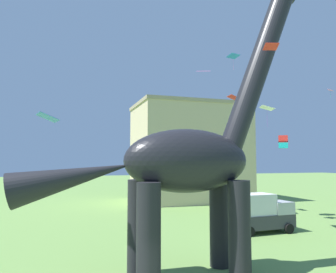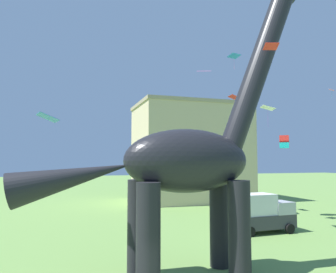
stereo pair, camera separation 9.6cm
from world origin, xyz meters
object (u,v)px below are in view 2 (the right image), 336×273
Objects in this scene: kite_apex at (234,97)px; kite_drifting at (234,56)px; kite_trailing at (204,71)px; kite_near_low at (48,117)px; kite_mid_left at (332,90)px; kite_high_left at (268,108)px; dinosaur_sculpture at (186,161)px; kite_high_right at (271,46)px; kite_mid_right at (284,142)px; parked_box_truck at (260,213)px.

kite_drifting reaches higher than kite_apex.
kite_near_low is at bearing -136.34° from kite_trailing.
kite_high_left is at bearing -167.02° from kite_mid_left.
kite_apex is (12.63, 17.46, 7.40)m from dinosaur_sculpture.
dinosaur_sculpture is 7.61m from kite_high_right.
kite_mid_left reaches higher than kite_mid_right.
kite_high_right is at bearing -128.92° from kite_mid_right.
kite_high_left is 7.13m from kite_drifting.
kite_trailing is at bearing 77.66° from kite_high_right.
kite_trailing is 4.11m from kite_drifting.
kite_trailing reaches higher than kite_mid_right.
kite_high_right is 0.47× the size of kite_trailing.
kite_high_left is 11.44m from kite_high_right.
kite_mid_left is at bearing -46.60° from kite_apex.
kite_high_right is 0.58× the size of kite_drifting.
kite_mid_right is at bearing -45.55° from kite_apex.
kite_drifting is at bearing -67.16° from kite_trailing.
kite_drifting is (16.58, 10.58, 8.15)m from kite_near_low.
kite_near_low is 26.34m from kite_mid_right.
kite_near_low is 1.03× the size of kite_drifting.
parked_box_truck is 6.58× the size of kite_high_right.
kite_mid_left is (26.57, 8.61, 4.98)m from kite_near_low.
dinosaur_sculpture is 2.89× the size of parked_box_truck.
parked_box_truck is 15.23m from kite_drifting.
dinosaur_sculpture is at bearing -117.15° from kite_trailing.
kite_trailing reaches higher than kite_high_left.
parked_box_truck is at bearing -108.10° from kite_apex.
kite_high_right is (-6.27, -9.44, 1.54)m from kite_high_left.
kite_high_right is 15.13m from kite_drifting.
kite_drifting reaches higher than kite_high_left.
kite_apex reaches higher than kite_high_left.
kite_apex is (-7.01, 7.41, 0.23)m from kite_mid_left.
kite_near_low is at bearing -161.64° from parked_box_truck.
kite_high_left reaches higher than parked_box_truck.
kite_high_right is 19.75m from kite_mid_right.
kite_drifting is (5.35, 13.50, 4.25)m from kite_high_right.
parked_box_truck is 15.48m from kite_mid_left.
kite_high_right reaches higher than parked_box_truck.
dinosaur_sculpture is 11.09× the size of kite_drifting.
dinosaur_sculpture is 8.72× the size of kite_apex.
parked_box_truck is 14.88m from kite_high_right.
kite_high_left is 8.50m from kite_mid_right.
parked_box_truck is at bearing -92.35° from kite_drifting.
dinosaur_sculpture reaches higher than kite_mid_right.
kite_apex is 1.02× the size of kite_trailing.
kite_near_low is 25.81m from kite_apex.
parked_box_truck is 11.03m from kite_mid_right.
parked_box_truck is 3.07× the size of kite_trailing.
kite_mid_left is (10.15, 2.22, 11.47)m from parked_box_truck.
kite_mid_left is at bearing -26.31° from kite_trailing.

